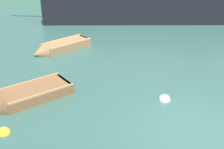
{
  "coord_description": "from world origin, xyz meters",
  "views": [
    {
      "loc": [
        -1.27,
        -7.17,
        5.14
      ],
      "look_at": [
        -3.08,
        3.0,
        0.29
      ],
      "focal_mm": 44.94,
      "sensor_mm": 36.0,
      "label": 1
    }
  ],
  "objects_px": {
    "sailing_ship": "(149,9)",
    "rowboat_portside": "(59,48)",
    "rowboat_far": "(22,98)",
    "buoy_yellow": "(4,133)",
    "buoy_white": "(164,100)"
  },
  "relations": [
    {
      "from": "rowboat_portside",
      "to": "sailing_ship",
      "type": "bearing_deg",
      "value": -172.59
    },
    {
      "from": "sailing_ship",
      "to": "buoy_yellow",
      "type": "height_order",
      "value": "sailing_ship"
    },
    {
      "from": "rowboat_portside",
      "to": "rowboat_far",
      "type": "relative_size",
      "value": 1.01
    },
    {
      "from": "sailing_ship",
      "to": "rowboat_portside",
      "type": "distance_m",
      "value": 8.65
    },
    {
      "from": "rowboat_far",
      "to": "buoy_yellow",
      "type": "bearing_deg",
      "value": 52.6
    },
    {
      "from": "rowboat_portside",
      "to": "rowboat_far",
      "type": "bearing_deg",
      "value": 42.77
    },
    {
      "from": "rowboat_far",
      "to": "buoy_yellow",
      "type": "height_order",
      "value": "rowboat_far"
    },
    {
      "from": "sailing_ship",
      "to": "buoy_white",
      "type": "height_order",
      "value": "sailing_ship"
    },
    {
      "from": "buoy_white",
      "to": "buoy_yellow",
      "type": "distance_m",
      "value": 5.49
    },
    {
      "from": "buoy_yellow",
      "to": "buoy_white",
      "type": "bearing_deg",
      "value": 30.99
    },
    {
      "from": "sailing_ship",
      "to": "rowboat_far",
      "type": "height_order",
      "value": "sailing_ship"
    },
    {
      "from": "sailing_ship",
      "to": "rowboat_far",
      "type": "bearing_deg",
      "value": 63.02
    },
    {
      "from": "sailing_ship",
      "to": "rowboat_portside",
      "type": "relative_size",
      "value": 5.47
    },
    {
      "from": "rowboat_portside",
      "to": "buoy_white",
      "type": "distance_m",
      "value": 7.0
    },
    {
      "from": "rowboat_far",
      "to": "buoy_yellow",
      "type": "xyz_separation_m",
      "value": [
        0.32,
        -1.83,
        -0.12
      ]
    }
  ]
}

